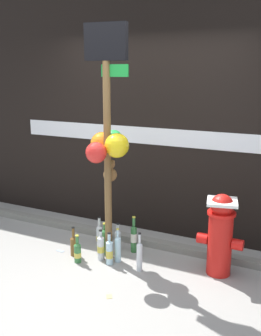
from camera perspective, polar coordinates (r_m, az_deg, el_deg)
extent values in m
plane|color=gray|center=(4.03, -5.38, -16.35)|extent=(14.00, 14.00, 0.00)
cube|color=black|center=(4.86, 3.55, 7.77)|extent=(10.00, 0.20, 3.01)
cube|color=silver|center=(4.73, 5.12, 4.57)|extent=(4.14, 0.01, 0.21)
cube|color=slate|center=(4.79, 0.87, -10.55)|extent=(8.00, 0.12, 0.08)
cylinder|color=brown|center=(4.04, -3.42, 2.27)|extent=(0.08, 0.08, 2.42)
cube|color=#198C33|center=(3.91, -2.36, 14.21)|extent=(0.31, 0.05, 0.12)
cube|color=black|center=(3.97, -3.67, 18.17)|extent=(0.45, 0.12, 0.36)
sphere|color=yellow|center=(3.91, -2.03, 3.34)|extent=(0.25, 0.25, 0.25)
sphere|color=red|center=(3.89, -5.11, 2.27)|extent=(0.22, 0.22, 0.22)
sphere|color=green|center=(4.11, -2.48, 4.35)|extent=(0.19, 0.19, 0.19)
sphere|color=orange|center=(4.15, -4.20, 3.60)|extent=(0.25, 0.25, 0.25)
sphere|color=brown|center=(4.23, -3.02, -1.02)|extent=(0.15, 0.15, 0.15)
sphere|color=brown|center=(4.20, -3.05, 0.52)|extent=(0.11, 0.11, 0.11)
sphere|color=brown|center=(4.21, -3.47, 1.00)|extent=(0.04, 0.04, 0.04)
sphere|color=brown|center=(4.18, -2.62, 0.91)|extent=(0.04, 0.04, 0.04)
sphere|color=brown|center=(4.16, -3.35, 0.39)|extent=(0.04, 0.04, 0.04)
cylinder|color=red|center=(4.11, 13.06, -10.94)|extent=(0.25, 0.25, 0.65)
cylinder|color=red|center=(3.98, 13.33, -6.52)|extent=(0.28, 0.28, 0.03)
sphere|color=red|center=(3.95, 13.39, -5.44)|extent=(0.23, 0.23, 0.23)
cylinder|color=red|center=(4.13, 10.63, -10.17)|extent=(0.11, 0.11, 0.11)
cylinder|color=red|center=(4.07, 15.58, -10.88)|extent=(0.11, 0.11, 0.11)
cube|color=white|center=(3.94, 13.43, -4.87)|extent=(0.35, 0.35, 0.03)
cylinder|color=#337038|center=(4.35, -7.83, -12.44)|extent=(0.08, 0.08, 0.20)
cone|color=#337038|center=(4.30, -7.88, -11.07)|extent=(0.08, 0.08, 0.03)
cylinder|color=#337038|center=(4.28, -7.91, -10.43)|extent=(0.03, 0.03, 0.08)
cylinder|color=#D8C64C|center=(4.36, -7.83, -12.60)|extent=(0.08, 0.08, 0.06)
cylinder|color=gold|center=(4.26, -7.93, -9.89)|extent=(0.04, 0.04, 0.01)
cylinder|color=#B2DBEA|center=(4.28, -3.14, -12.48)|extent=(0.07, 0.07, 0.25)
cone|color=#B2DBEA|center=(4.21, -3.17, -10.78)|extent=(0.07, 0.07, 0.03)
cylinder|color=#B2DBEA|center=(4.19, -3.18, -10.14)|extent=(0.03, 0.03, 0.07)
cylinder|color=#D8C64C|center=(4.28, -3.14, -12.59)|extent=(0.08, 0.08, 0.09)
cylinder|color=black|center=(4.18, -3.18, -9.61)|extent=(0.04, 0.04, 0.01)
cylinder|color=silver|center=(4.72, -4.60, -10.05)|extent=(0.08, 0.08, 0.22)
cone|color=silver|center=(4.67, -4.63, -8.63)|extent=(0.08, 0.08, 0.03)
cylinder|color=silver|center=(4.64, -4.64, -7.91)|extent=(0.03, 0.03, 0.10)
cylinder|color=#D8C64C|center=(4.73, -4.59, -10.29)|extent=(0.08, 0.08, 0.06)
cylinder|color=black|center=(4.62, -4.66, -7.29)|extent=(0.04, 0.04, 0.01)
cylinder|color=#337038|center=(4.48, -3.84, -10.96)|extent=(0.08, 0.08, 0.28)
cone|color=#337038|center=(4.42, -3.87, -9.12)|extent=(0.08, 0.08, 0.03)
cylinder|color=#337038|center=(4.40, -3.88, -8.61)|extent=(0.03, 0.03, 0.05)
cylinder|color=gold|center=(4.39, -3.89, -8.21)|extent=(0.04, 0.04, 0.01)
cylinder|color=brown|center=(4.51, -8.39, -11.48)|extent=(0.08, 0.08, 0.20)
cone|color=brown|center=(4.46, -8.45, -10.13)|extent=(0.08, 0.08, 0.03)
cylinder|color=brown|center=(4.43, -8.48, -9.36)|extent=(0.03, 0.03, 0.10)
cylinder|color=black|center=(4.41, -8.50, -8.71)|extent=(0.04, 0.04, 0.01)
cylinder|color=silver|center=(4.38, -4.41, -11.82)|extent=(0.08, 0.08, 0.26)
cone|color=silver|center=(4.31, -4.44, -10.11)|extent=(0.08, 0.08, 0.03)
cylinder|color=silver|center=(4.30, -4.45, -9.59)|extent=(0.03, 0.03, 0.05)
cylinder|color=#D8C64C|center=(4.38, -4.41, -11.84)|extent=(0.08, 0.08, 0.07)
cylinder|color=black|center=(4.28, -4.46, -9.19)|extent=(0.04, 0.04, 0.01)
cylinder|color=#337038|center=(4.52, 0.49, -10.59)|extent=(0.07, 0.07, 0.30)
cone|color=#337038|center=(4.46, 0.49, -8.69)|extent=(0.07, 0.07, 0.03)
cylinder|color=#337038|center=(4.43, 0.49, -7.94)|extent=(0.03, 0.03, 0.10)
cylinder|color=silver|center=(4.51, 0.49, -10.26)|extent=(0.07, 0.07, 0.10)
cylinder|color=gold|center=(4.41, 0.49, -7.28)|extent=(0.04, 0.04, 0.01)
cylinder|color=silver|center=(4.13, 1.34, -13.11)|extent=(0.06, 0.06, 0.29)
cone|color=silver|center=(4.06, 1.35, -11.10)|extent=(0.06, 0.06, 0.03)
cylinder|color=silver|center=(4.04, 1.36, -10.35)|extent=(0.03, 0.03, 0.09)
cylinder|color=black|center=(4.02, 1.36, -9.67)|extent=(0.03, 0.03, 0.01)
cylinder|color=#B2DBEA|center=(4.32, -1.89, -12.03)|extent=(0.07, 0.07, 0.27)
cone|color=#B2DBEA|center=(4.25, -1.90, -10.22)|extent=(0.07, 0.07, 0.03)
cylinder|color=#B2DBEA|center=(4.23, -1.91, -9.58)|extent=(0.03, 0.03, 0.08)
cylinder|color=gold|center=(4.22, -1.91, -9.03)|extent=(0.03, 0.03, 0.01)
cylinder|color=silver|center=(4.63, -1.88, -10.61)|extent=(0.07, 0.07, 0.20)
cone|color=silver|center=(4.58, -1.89, -9.28)|extent=(0.07, 0.07, 0.03)
cylinder|color=silver|center=(4.56, -1.90, -8.72)|extent=(0.03, 0.03, 0.07)
cylinder|color=black|center=(4.55, -1.90, -8.26)|extent=(0.04, 0.04, 0.01)
cube|color=#8C99B2|center=(4.67, -10.37, -11.96)|extent=(0.10, 0.05, 0.01)
cube|color=#8C99B2|center=(5.14, -5.27, -9.29)|extent=(0.08, 0.10, 0.01)
cube|color=tan|center=(3.78, -3.18, -18.44)|extent=(0.08, 0.09, 0.01)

